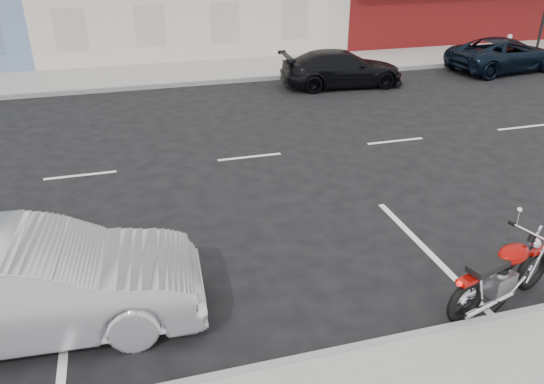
{
  "coord_description": "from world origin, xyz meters",
  "views": [
    {
      "loc": [
        -4.78,
        -11.83,
        5.1
      ],
      "look_at": [
        -2.43,
        -3.56,
        0.8
      ],
      "focal_mm": 35.0,
      "sensor_mm": 36.0,
      "label": 1
    }
  ],
  "objects": [
    {
      "name": "ground",
      "position": [
        0.0,
        0.0,
        0.0
      ],
      "size": [
        120.0,
        120.0,
        0.0
      ],
      "primitive_type": "plane",
      "color": "black",
      "rests_on": "ground"
    },
    {
      "name": "fire_hydrant",
      "position": [
        12.0,
        8.5,
        0.53
      ],
      "size": [
        0.2,
        0.2,
        0.72
      ],
      "color": "beige",
      "rests_on": "sidewalk_far"
    },
    {
      "name": "curb_far",
      "position": [
        -5.0,
        7.0,
        0.08
      ],
      "size": [
        80.0,
        0.12,
        0.16
      ],
      "primitive_type": "cube",
      "color": "gray",
      "rests_on": "ground"
    },
    {
      "name": "suv_far",
      "position": [
        9.76,
        5.9,
        0.64
      ],
      "size": [
        4.88,
        2.75,
        1.29
      ],
      "primitive_type": "imported",
      "rotation": [
        0.0,
        0.0,
        1.71
      ],
      "color": "black",
      "rests_on": "ground"
    },
    {
      "name": "sedan_silver",
      "position": [
        -6.32,
        -5.3,
        0.76
      ],
      "size": [
        4.68,
        1.89,
        1.51
      ],
      "primitive_type": "imported",
      "rotation": [
        0.0,
        0.0,
        1.51
      ],
      "color": "#B5B6BD",
      "rests_on": "ground"
    },
    {
      "name": "motorcycle",
      "position": [
        0.97,
        -6.39,
        0.5
      ],
      "size": [
        2.15,
        0.9,
        1.1
      ],
      "rotation": [
        0.0,
        0.0,
        0.27
      ],
      "color": "black",
      "rests_on": "ground"
    },
    {
      "name": "sidewalk_far",
      "position": [
        -5.0,
        8.7,
        0.07
      ],
      "size": [
        80.0,
        3.4,
        0.15
      ],
      "primitive_type": "cube",
      "color": "gray",
      "rests_on": "ground"
    },
    {
      "name": "car_far",
      "position": [
        2.72,
        5.52,
        0.63
      ],
      "size": [
        4.47,
        2.06,
        1.26
      ],
      "primitive_type": "imported",
      "rotation": [
        0.0,
        0.0,
        1.5
      ],
      "color": "black",
      "rests_on": "ground"
    }
  ]
}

